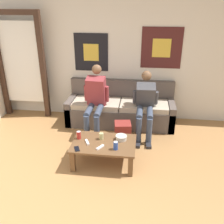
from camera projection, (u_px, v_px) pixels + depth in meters
ground_plane at (77, 217)px, 2.92m from camera, size 18.00×18.00×0.00m
wall_back at (110, 56)px, 4.97m from camera, size 10.00×0.07×2.55m
door_frame at (21, 60)px, 5.02m from camera, size 1.00×0.10×2.15m
couch at (120, 110)px, 5.03m from camera, size 2.11×0.72×0.83m
coffee_table at (104, 146)px, 3.77m from camera, size 0.95×0.64×0.36m
person_seated_adult at (95, 98)px, 4.57m from camera, size 0.47×0.89×1.24m
person_seated_teen at (145, 103)px, 4.51m from camera, size 0.47×0.95×1.13m
backpack at (123, 133)px, 4.39m from camera, size 0.32×0.33×0.36m
ceramic_bowl at (121, 137)px, 3.81m from camera, size 0.18×0.18×0.07m
pillar_candle at (101, 136)px, 3.82m from camera, size 0.07×0.07×0.11m
drink_can_blue at (116, 146)px, 3.56m from camera, size 0.07×0.07×0.12m
drink_can_red at (79, 135)px, 3.83m from camera, size 0.07×0.07×0.12m
game_controller_near_left at (100, 147)px, 3.61m from camera, size 0.11×0.14×0.03m
game_controller_near_right at (87, 142)px, 3.74m from camera, size 0.09×0.14×0.03m
cell_phone at (77, 149)px, 3.58m from camera, size 0.11×0.15×0.01m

